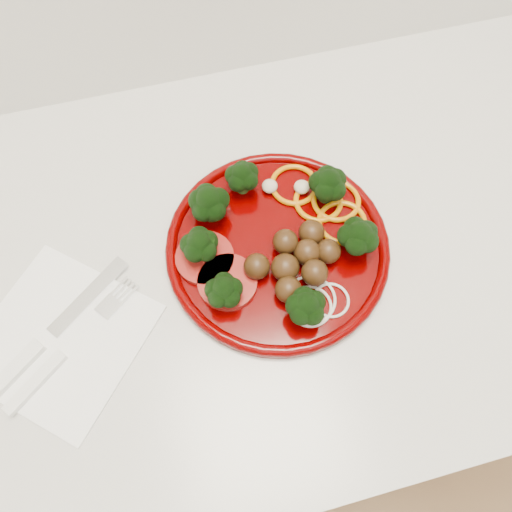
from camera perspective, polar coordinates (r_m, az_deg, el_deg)
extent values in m
cube|color=white|center=(1.07, 2.51, -9.56)|extent=(2.40, 0.60, 0.87)
cube|color=silver|center=(0.64, 4.10, 1.15)|extent=(2.40, 0.60, 0.03)
cylinder|color=#4B0000|center=(0.62, 2.45, 0.90)|extent=(0.27, 0.27, 0.01)
torus|color=#4B0000|center=(0.61, 2.48, 1.15)|extent=(0.28, 0.28, 0.01)
sphere|color=#432910|center=(0.58, 0.09, -1.16)|extent=(0.03, 0.03, 0.03)
sphere|color=#432910|center=(0.61, 6.37, 2.69)|extent=(0.03, 0.03, 0.03)
sphere|color=#432910|center=(0.59, 5.86, 0.42)|extent=(0.03, 0.03, 0.03)
sphere|color=#432910|center=(0.60, 3.34, 1.44)|extent=(0.03, 0.03, 0.03)
sphere|color=#432910|center=(0.58, 6.67, -2.11)|extent=(0.03, 0.03, 0.03)
sphere|color=#432910|center=(0.57, 3.72, -3.82)|extent=(0.03, 0.03, 0.03)
sphere|color=#432910|center=(0.60, 8.27, 0.59)|extent=(0.03, 0.03, 0.03)
sphere|color=#432910|center=(0.58, 3.36, -1.33)|extent=(0.03, 0.03, 0.03)
torus|color=#C77307|center=(0.64, 7.13, 6.27)|extent=(0.06, 0.06, 0.01)
torus|color=#C77307|center=(0.63, 9.80, 3.81)|extent=(0.06, 0.06, 0.01)
torus|color=#C77307|center=(0.65, 4.37, 8.11)|extent=(0.06, 0.06, 0.01)
torus|color=#C77307|center=(0.65, 9.13, 6.28)|extent=(0.06, 0.06, 0.01)
cylinder|color=#720A07|center=(0.60, -5.87, -0.23)|extent=(0.07, 0.07, 0.01)
cylinder|color=#720A07|center=(0.59, -3.29, -2.98)|extent=(0.07, 0.07, 0.01)
torus|color=beige|center=(0.58, 6.18, -5.73)|extent=(0.05, 0.05, 0.00)
torus|color=beige|center=(0.59, 8.56, -5.02)|extent=(0.04, 0.04, 0.00)
torus|color=beige|center=(0.59, 6.25, -4.93)|extent=(0.06, 0.06, 0.00)
ellipsoid|color=#C6B793|center=(0.65, 1.58, 7.93)|extent=(0.02, 0.02, 0.01)
ellipsoid|color=#C6B793|center=(0.63, -4.33, 5.72)|extent=(0.02, 0.02, 0.01)
ellipsoid|color=#C6B793|center=(0.65, 5.24, 7.81)|extent=(0.02, 0.02, 0.01)
cube|color=white|center=(0.62, -21.42, -8.75)|extent=(0.25, 0.25, 0.00)
cube|color=silver|center=(0.63, -18.58, -4.37)|extent=(0.10, 0.09, 0.00)
cube|color=white|center=(0.63, -26.19, -11.97)|extent=(0.08, 0.07, 0.01)
cube|color=white|center=(0.61, -23.87, -13.07)|extent=(0.07, 0.06, 0.01)
cube|color=silver|center=(0.61, -16.47, -5.59)|extent=(0.03, 0.03, 0.00)
cube|color=silver|center=(0.61, -14.25, -4.38)|extent=(0.03, 0.02, 0.00)
cube|color=silver|center=(0.62, -14.65, -4.05)|extent=(0.03, 0.02, 0.00)
cube|color=silver|center=(0.62, -15.04, -3.72)|extent=(0.03, 0.02, 0.00)
cube|color=silver|center=(0.62, -15.44, -3.39)|extent=(0.03, 0.02, 0.00)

